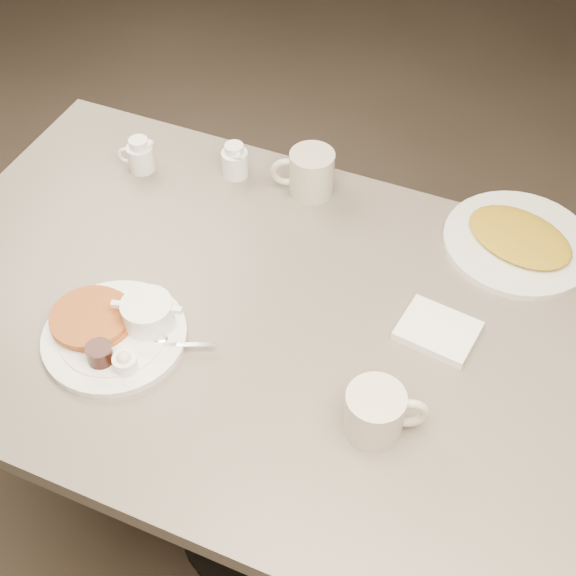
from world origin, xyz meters
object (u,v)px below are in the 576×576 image
at_px(diner_table, 284,373).
at_px(creamer_right, 235,161).
at_px(coffee_mug_near, 377,412).
at_px(hash_plate, 519,241).
at_px(main_plate, 117,328).
at_px(creamer_left, 140,156).
at_px(coffee_mug_far, 310,173).

xyz_separation_m(diner_table, creamer_right, (-0.27, 0.35, 0.21)).
relative_size(coffee_mug_near, hash_plate, 0.39).
height_order(main_plate, creamer_left, creamer_left).
distance_m(coffee_mug_far, creamer_right, 0.17).
distance_m(creamer_right, hash_plate, 0.63).
bearing_deg(creamer_left, creamer_right, 18.18).
bearing_deg(hash_plate, creamer_right, -177.91).
height_order(coffee_mug_far, creamer_right, coffee_mug_far).
relative_size(diner_table, coffee_mug_near, 9.92).
distance_m(main_plate, coffee_mug_near, 0.50).
xyz_separation_m(creamer_right, hash_plate, (0.63, 0.02, -0.02)).
bearing_deg(hash_plate, diner_table, -134.28).
distance_m(coffee_mug_near, creamer_right, 0.71).
bearing_deg(creamer_left, coffee_mug_near, -31.74).
bearing_deg(creamer_left, hash_plate, 6.13).
xyz_separation_m(diner_table, hash_plate, (0.36, 0.37, 0.18)).
distance_m(main_plate, coffee_mug_far, 0.54).
relative_size(main_plate, creamer_right, 4.25).
height_order(creamer_left, hash_plate, creamer_left).
height_order(diner_table, hash_plate, hash_plate).
distance_m(main_plate, creamer_right, 0.50).
xyz_separation_m(creamer_left, hash_plate, (0.83, 0.09, -0.02)).
relative_size(coffee_mug_near, coffee_mug_far, 1.02).
bearing_deg(main_plate, creamer_left, 115.22).
distance_m(coffee_mug_near, hash_plate, 0.54).
bearing_deg(coffee_mug_near, main_plate, -179.94).
bearing_deg(diner_table, creamer_left, 149.10).
height_order(creamer_right, hash_plate, creamer_right).
bearing_deg(coffee_mug_far, diner_table, -75.31).
bearing_deg(coffee_mug_near, coffee_mug_far, 122.51).
height_order(coffee_mug_near, hash_plate, coffee_mug_near).
height_order(diner_table, coffee_mug_near, coffee_mug_near).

